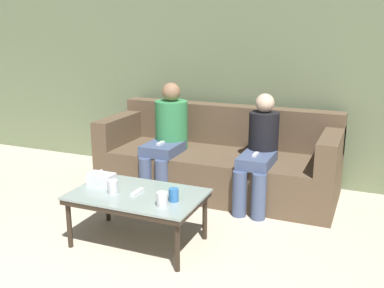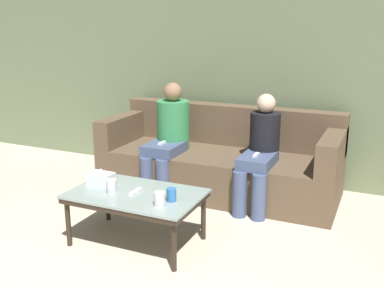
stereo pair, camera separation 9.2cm
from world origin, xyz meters
The scene contains 10 objects.
wall_back centered at (0.00, 3.88, 1.30)m, with size 12.00×0.06×2.60m.
couch centered at (0.00, 3.34, 0.31)m, with size 2.43×0.94×0.86m.
coffee_table centered at (-0.18, 1.95, 0.38)m, with size 1.03×0.64×0.43m.
cup_near_left centered at (0.15, 1.91, 0.48)m, with size 0.07×0.07×0.10m.
cup_near_right centered at (0.11, 1.79, 0.48)m, with size 0.08×0.08×0.11m.
cup_far_center centered at (-0.36, 1.88, 0.48)m, with size 0.08×0.08×0.11m.
tissue_box centered at (-0.55, 2.00, 0.48)m, with size 0.22×0.12×0.13m.
game_remote centered at (-0.18, 1.95, 0.44)m, with size 0.04×0.15×0.02m.
seated_person_left_end centered at (-0.49, 3.13, 0.60)m, with size 0.34×0.66×1.13m.
seated_person_mid_left centered at (0.49, 3.09, 0.56)m, with size 0.31×0.67×1.07m.
Camera 1 is at (1.49, -0.92, 1.71)m, focal length 42.00 mm.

